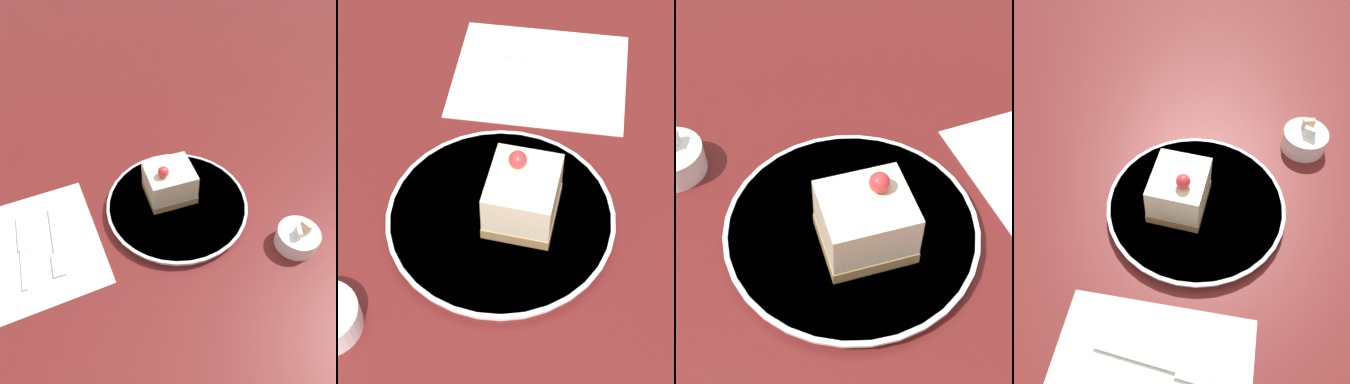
{
  "view_description": "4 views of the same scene",
  "coord_description": "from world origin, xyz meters",
  "views": [
    {
      "loc": [
        0.22,
        0.43,
        0.59
      ],
      "look_at": [
        0.05,
        -0.0,
        0.06
      ],
      "focal_mm": 35.0,
      "sensor_mm": 36.0,
      "label": 1
    },
    {
      "loc": [
        -0.41,
        -0.1,
        0.65
      ],
      "look_at": [
        0.04,
        -0.01,
        0.06
      ],
      "focal_mm": 60.0,
      "sensor_mm": 36.0,
      "label": 2
    },
    {
      "loc": [
        -0.08,
        -0.33,
        0.49
      ],
      "look_at": [
        0.03,
        0.01,
        0.05
      ],
      "focal_mm": 50.0,
      "sensor_mm": 36.0,
      "label": 3
    },
    {
      "loc": [
        0.42,
        0.05,
        0.57
      ],
      "look_at": [
        0.05,
        -0.03,
        0.06
      ],
      "focal_mm": 40.0,
      "sensor_mm": 36.0,
      "label": 4
    }
  ],
  "objects": [
    {
      "name": "cake_slice",
      "position": [
        0.04,
        -0.03,
        0.05
      ],
      "size": [
        0.09,
        0.08,
        0.09
      ],
      "rotation": [
        0.0,
        0.0,
        -0.04
      ],
      "color": "#9E7547",
      "rests_on": "plate"
    },
    {
      "name": "ground_plane",
      "position": [
        0.0,
        0.0,
        0.0
      ],
      "size": [
        4.0,
        4.0,
        0.0
      ],
      "primitive_type": "plane",
      "color": "#5B1919"
    },
    {
      "name": "plate",
      "position": [
        0.03,
        -0.01,
        0.01
      ],
      "size": [
        0.28,
        0.28,
        0.02
      ],
      "color": "white",
      "rests_on": "ground_plane"
    }
  ]
}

